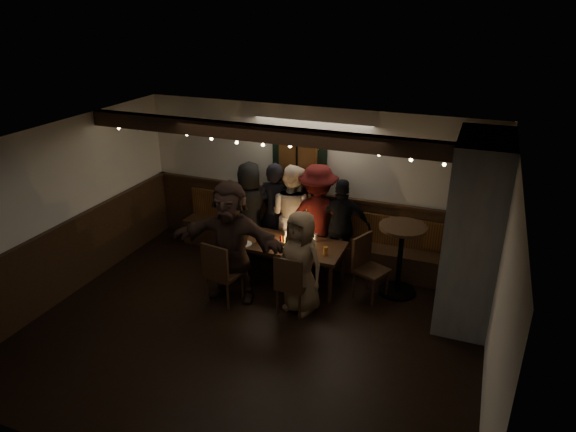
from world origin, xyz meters
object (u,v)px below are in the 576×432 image
at_px(person_e, 342,226).
at_px(chair_near_left, 220,270).
at_px(dining_table, 283,246).
at_px(person_b, 275,212).
at_px(person_g, 301,262).
at_px(high_top, 401,251).
at_px(person_a, 250,210).
at_px(person_c, 292,214).
at_px(chair_end, 367,263).
at_px(person_d, 317,217).
at_px(person_f, 231,241).
at_px(chair_near_right, 291,282).

bearing_deg(person_e, chair_near_left, 40.48).
xyz_separation_m(dining_table, person_b, (-0.43, 0.70, 0.24)).
bearing_deg(person_g, high_top, 54.97).
xyz_separation_m(dining_table, person_a, (-0.89, 0.69, 0.22)).
bearing_deg(person_c, person_a, 15.56).
bearing_deg(chair_end, person_b, 160.39).
xyz_separation_m(person_d, person_g, (0.20, -1.34, -0.13)).
bearing_deg(person_e, person_f, 37.05).
height_order(high_top, person_g, person_g).
height_order(dining_table, person_f, person_f).
height_order(person_b, person_c, person_b).
height_order(high_top, person_d, person_d).
bearing_deg(chair_near_right, person_f, 172.88).
relative_size(dining_table, person_e, 1.20).
xyz_separation_m(chair_near_right, high_top, (1.32, 1.15, 0.18)).
xyz_separation_m(chair_near_right, person_c, (-0.56, 1.53, 0.34)).
distance_m(chair_near_right, person_c, 1.66).
xyz_separation_m(person_b, person_g, (0.95, -1.35, -0.10)).
height_order(chair_near_left, person_b, person_b).
distance_m(person_e, person_f, 1.90).
xyz_separation_m(person_d, person_e, (0.42, 0.01, -0.10)).
relative_size(high_top, person_e, 0.71).
relative_size(person_a, person_d, 0.94).
bearing_deg(person_d, person_a, -15.36).
height_order(person_b, person_d, person_d).
relative_size(high_top, person_b, 0.65).
bearing_deg(person_b, dining_table, 120.51).
height_order(person_d, person_f, person_f).
bearing_deg(chair_end, person_c, 156.55).
bearing_deg(person_a, person_d, 155.98).
bearing_deg(chair_near_right, person_b, 119.72).
bearing_deg(dining_table, chair_near_right, -61.71).
height_order(person_a, person_b, person_b).
xyz_separation_m(chair_near_right, person_e, (0.30, 1.53, 0.27)).
height_order(chair_end, person_c, person_c).
xyz_separation_m(person_a, person_b, (0.46, 0.01, 0.03)).
distance_m(chair_near_left, person_b, 1.70).
height_order(chair_near_left, high_top, high_top).
bearing_deg(person_b, chair_end, 159.55).
height_order(chair_near_left, person_c, person_c).
height_order(chair_near_left, chair_end, chair_near_left).
xyz_separation_m(high_top, person_d, (-1.44, 0.37, 0.18)).
xyz_separation_m(person_b, person_f, (-0.11, -1.41, 0.06)).
bearing_deg(person_g, person_c, 132.13).
bearing_deg(person_b, person_d, 178.19).
relative_size(chair_end, person_f, 0.52).
distance_m(person_b, person_d, 0.75).
relative_size(chair_near_left, person_f, 0.54).
bearing_deg(chair_end, high_top, 28.45).
xyz_separation_m(chair_near_left, person_c, (0.48, 1.66, 0.30)).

